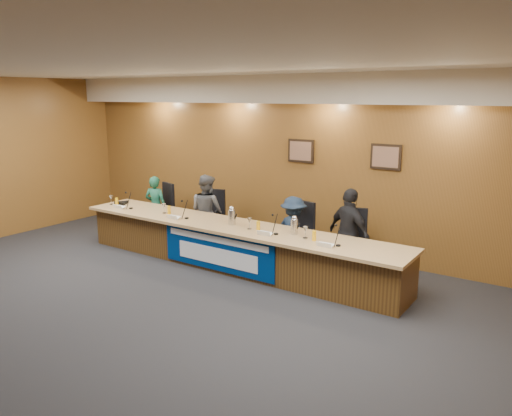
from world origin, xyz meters
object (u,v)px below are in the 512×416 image
at_px(panelist_d, 349,234).
at_px(dais_body, 233,247).
at_px(carafe_right, 294,227).
at_px(speakerphone, 122,203).
at_px(panelist_b, 207,211).
at_px(office_chair_d, 351,247).
at_px(panelist_a, 156,206).
at_px(panelist_c, 293,231).
at_px(office_chair_c, 296,237).
at_px(banner, 217,251).
at_px(carafe_mid, 232,217).
at_px(office_chair_b, 211,222).
at_px(office_chair_a, 160,212).

bearing_deg(panelist_d, dais_body, 42.16).
distance_m(carafe_right, speakerphone, 3.89).
bearing_deg(panelist_b, dais_body, 156.86).
height_order(office_chair_d, carafe_right, carafe_right).
distance_m(panelist_a, carafe_right, 3.67).
xyz_separation_m(panelist_c, office_chair_c, (0.00, 0.10, -0.12)).
height_order(banner, carafe_right, carafe_right).
bearing_deg(carafe_mid, speakerphone, 178.99).
xyz_separation_m(carafe_mid, carafe_right, (1.15, 0.07, -0.01)).
xyz_separation_m(panelist_a, office_chair_b, (1.36, 0.10, -0.15)).
relative_size(panelist_d, office_chair_d, 3.00).
bearing_deg(office_chair_b, office_chair_a, 165.47).
bearing_deg(panelist_d, panelist_b, 22.85).
distance_m(panelist_c, carafe_mid, 1.07).
xyz_separation_m(panelist_d, carafe_mid, (-1.79, -0.68, 0.15)).
bearing_deg(panelist_c, panelist_d, -159.17).
height_order(panelist_b, carafe_right, panelist_b).
relative_size(office_chair_b, carafe_mid, 1.93).
bearing_deg(carafe_right, office_chair_c, 117.47).
xyz_separation_m(panelist_c, carafe_right, (0.37, -0.60, 0.27)).
distance_m(dais_body, speakerphone, 2.76).
distance_m(panelist_a, panelist_d, 4.26).
bearing_deg(panelist_b, carafe_mid, 155.82).
height_order(panelist_b, speakerphone, panelist_b).
height_order(office_chair_c, office_chair_d, same).
xyz_separation_m(panelist_b, carafe_right, (2.25, -0.60, 0.17)).
xyz_separation_m(panelist_b, panelist_c, (1.89, 0.00, -0.10)).
bearing_deg(office_chair_b, office_chair_d, -14.53).
bearing_deg(panelist_d, panelist_c, 22.85).
bearing_deg(carafe_mid, office_chair_c, 44.82).
bearing_deg(carafe_mid, panelist_c, 40.89).
relative_size(dais_body, panelist_c, 5.01).
distance_m(dais_body, panelist_b, 1.30).
distance_m(banner, carafe_mid, 0.62).
bearing_deg(office_chair_b, panelist_a, 169.68).
bearing_deg(panelist_b, panelist_c, -172.72).
bearing_deg(carafe_mid, office_chair_a, 162.52).
distance_m(banner, speakerphone, 2.78).
relative_size(dais_body, panelist_a, 4.80).
distance_m(office_chair_d, carafe_right, 1.03).
bearing_deg(dais_body, banner, -90.00).
height_order(dais_body, banner, banner).
distance_m(panelist_a, office_chair_a, 0.18).
relative_size(office_chair_d, speakerphone, 1.50).
bearing_deg(panelist_c, office_chair_a, 19.07).
bearing_deg(panelist_b, office_chair_d, -170.74).
distance_m(office_chair_a, office_chair_d, 4.26).
xyz_separation_m(banner, speakerphone, (-2.72, 0.42, 0.40)).
distance_m(banner, office_chair_c, 1.41).
bearing_deg(office_chair_d, dais_body, -172.89).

